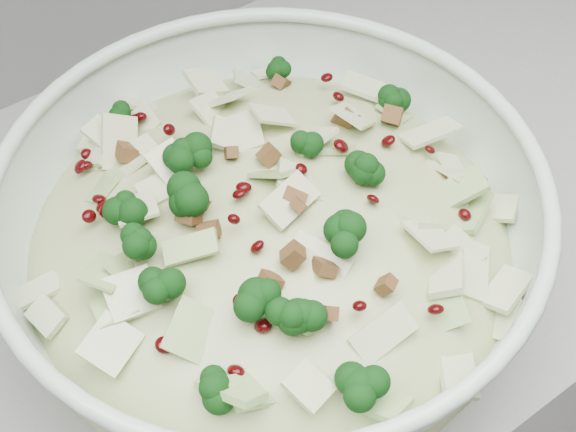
# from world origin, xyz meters

# --- Properties ---
(counter) EXTENTS (3.60, 0.60, 0.90)m
(counter) POSITION_xyz_m (0.00, 1.70, 0.45)
(counter) COLOR #A7A6A2
(counter) RESTS_ON floor
(mixing_bowl) EXTENTS (0.49, 0.49, 0.16)m
(mixing_bowl) POSITION_xyz_m (-0.20, 1.60, 0.99)
(mixing_bowl) COLOR silver
(mixing_bowl) RESTS_ON counter
(salad) EXTENTS (0.43, 0.43, 0.16)m
(salad) POSITION_xyz_m (-0.20, 1.60, 1.01)
(salad) COLOR #A2B279
(salad) RESTS_ON mixing_bowl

